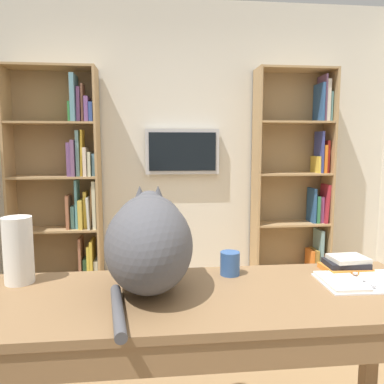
# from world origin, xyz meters

# --- Properties ---
(wall_back) EXTENTS (4.52, 0.06, 2.70)m
(wall_back) POSITION_xyz_m (0.00, -2.23, 1.35)
(wall_back) COLOR silver
(wall_back) RESTS_ON ground
(bookshelf_left) EXTENTS (0.77, 0.28, 2.04)m
(bookshelf_left) POSITION_xyz_m (-1.23, -2.07, 1.00)
(bookshelf_left) COLOR tan
(bookshelf_left) RESTS_ON ground
(bookshelf_right) EXTENTS (0.83, 0.28, 2.01)m
(bookshelf_right) POSITION_xyz_m (1.05, -2.06, 0.98)
(bookshelf_right) COLOR tan
(bookshelf_right) RESTS_ON ground
(wall_mounted_tv) EXTENTS (0.73, 0.07, 0.45)m
(wall_mounted_tv) POSITION_xyz_m (-0.06, -2.15, 1.24)
(wall_mounted_tv) COLOR #B7B7BC
(desk) EXTENTS (1.70, 0.57, 0.77)m
(desk) POSITION_xyz_m (0.05, 0.28, 0.65)
(desk) COLOR olive
(desk) RESTS_ON ground
(cat) EXTENTS (0.32, 0.64, 0.37)m
(cat) POSITION_xyz_m (0.25, 0.16, 0.95)
(cat) COLOR #4C4C51
(cat) RESTS_ON desk
(open_binder) EXTENTS (0.34, 0.23, 0.02)m
(open_binder) POSITION_xyz_m (-0.58, 0.22, 0.78)
(open_binder) COLOR white
(open_binder) RESTS_ON desk
(paper_towel_roll) EXTENTS (0.11, 0.11, 0.26)m
(paper_towel_roll) POSITION_xyz_m (0.75, 0.08, 0.90)
(paper_towel_roll) COLOR white
(paper_towel_roll) RESTS_ON desk
(coffee_mug) EXTENTS (0.08, 0.08, 0.10)m
(coffee_mug) POSITION_xyz_m (-0.08, 0.07, 0.81)
(coffee_mug) COLOR #335999
(coffee_mug) RESTS_ON desk
(desk_book_stack) EXTENTS (0.19, 0.15, 0.06)m
(desk_book_stack) POSITION_xyz_m (-0.58, 0.08, 0.80)
(desk_book_stack) COLOR orange
(desk_book_stack) RESTS_ON desk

